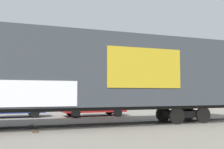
{
  "coord_description": "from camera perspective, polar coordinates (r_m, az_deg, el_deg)",
  "views": [
    {
      "loc": [
        -4.32,
        -13.4,
        1.68
      ],
      "look_at": [
        0.06,
        0.63,
        2.69
      ],
      "focal_mm": 43.38,
      "sensor_mm": 36.0,
      "label": 1
    }
  ],
  "objects": [
    {
      "name": "ground_plane",
      "position": [
        14.18,
        0.56,
        -10.75
      ],
      "size": [
        260.0,
        260.0,
        0.0
      ],
      "primitive_type": "plane",
      "color": "slate"
    },
    {
      "name": "track",
      "position": [
        13.77,
        -5.81,
        -10.77
      ],
      "size": [
        60.01,
        4.6,
        0.08
      ],
      "color": "#4C4742",
      "rests_on": "ground_plane"
    },
    {
      "name": "freight_car",
      "position": [
        13.76,
        -4.87,
        0.49
      ],
      "size": [
        17.94,
        3.87,
        4.83
      ],
      "color": "#33383D",
      "rests_on": "ground_plane"
    },
    {
      "name": "hillside",
      "position": [
        88.62,
        -14.51,
        -0.77
      ],
      "size": [
        118.83,
        32.55,
        17.28
      ],
      "color": "silver",
      "rests_on": "ground_plane"
    },
    {
      "name": "parked_car_blue",
      "position": [
        20.04,
        -20.91,
        -6.08
      ],
      "size": [
        4.82,
        2.21,
        1.69
      ],
      "color": "navy",
      "rests_on": "ground_plane"
    },
    {
      "name": "parked_car_red",
      "position": [
        19.97,
        -4.05,
        -6.46
      ],
      "size": [
        4.66,
        2.17,
        1.6
      ],
      "color": "#B21E1E",
      "rests_on": "ground_plane"
    }
  ]
}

